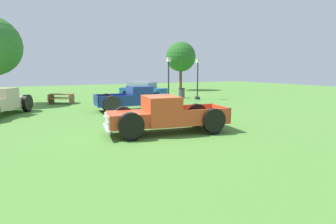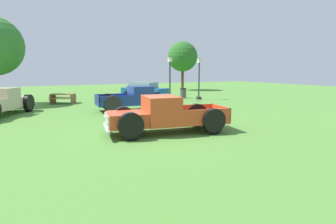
# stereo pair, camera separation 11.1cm
# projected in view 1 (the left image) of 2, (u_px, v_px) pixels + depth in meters

# --- Properties ---
(ground_plane) EXTENTS (80.00, 80.00, 0.00)m
(ground_plane) POSITION_uv_depth(u_px,v_px,m) (155.00, 132.00, 12.14)
(ground_plane) COLOR #548C38
(pickup_truck_foreground) EXTENTS (5.43, 2.76, 1.59)m
(pickup_truck_foreground) POSITION_uv_depth(u_px,v_px,m) (160.00, 116.00, 11.87)
(pickup_truck_foreground) COLOR #D14723
(pickup_truck_foreground) RESTS_ON ground_plane
(pickup_truck_behind_right) EXTENTS (5.39, 2.43, 1.60)m
(pickup_truck_behind_right) POSITION_uv_depth(u_px,v_px,m) (140.00, 98.00, 18.85)
(pickup_truck_behind_right) COLOR navy
(pickup_truck_behind_right) RESTS_ON ground_plane
(sedan_distant_a) EXTENTS (3.84, 4.77, 1.49)m
(sedan_distant_a) POSITION_uv_depth(u_px,v_px,m) (143.00, 89.00, 27.17)
(sedan_distant_a) COLOR #195699
(sedan_distant_a) RESTS_ON ground_plane
(lamp_post_near) EXTENTS (0.36, 0.36, 3.76)m
(lamp_post_near) POSITION_uv_depth(u_px,v_px,m) (169.00, 78.00, 23.89)
(lamp_post_near) COLOR #2D2D33
(lamp_post_near) RESTS_ON ground_plane
(lamp_post_far) EXTENTS (0.36, 0.36, 3.71)m
(lamp_post_far) POSITION_uv_depth(u_px,v_px,m) (198.00, 78.00, 25.28)
(lamp_post_far) COLOR #2D2D33
(lamp_post_far) RESTS_ON ground_plane
(picnic_table) EXTENTS (2.23, 2.06, 0.78)m
(picnic_table) POSITION_uv_depth(u_px,v_px,m) (61.00, 97.00, 22.36)
(picnic_table) COLOR olive
(picnic_table) RESTS_ON ground_plane
(trash_can) EXTENTS (0.59, 0.59, 0.95)m
(trash_can) POSITION_uv_depth(u_px,v_px,m) (182.00, 93.00, 26.67)
(trash_can) COLOR #4C4C51
(trash_can) RESTS_ON ground_plane
(oak_tree_center) EXTENTS (3.85, 3.85, 6.27)m
(oak_tree_center) POSITION_uv_depth(u_px,v_px,m) (181.00, 57.00, 36.39)
(oak_tree_center) COLOR brown
(oak_tree_center) RESTS_ON ground_plane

